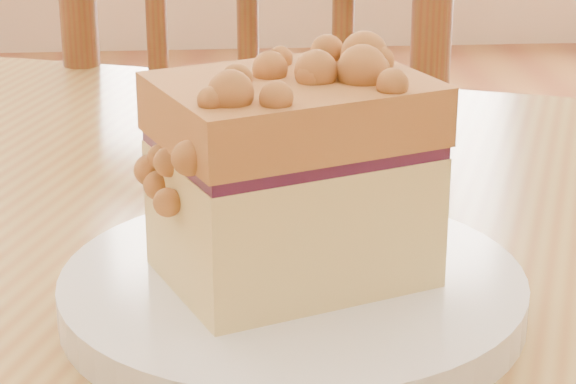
# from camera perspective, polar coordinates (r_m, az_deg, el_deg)

# --- Properties ---
(cafe_chair_main) EXTENTS (0.52, 0.52, 0.91)m
(cafe_chair_main) POSITION_cam_1_polar(r_m,az_deg,el_deg) (1.26, 0.12, -5.48)
(cafe_chair_main) COLOR brown
(cafe_chair_main) RESTS_ON ground
(plate) EXTENTS (0.24, 0.24, 0.02)m
(plate) POSITION_cam_1_polar(r_m,az_deg,el_deg) (0.58, 0.23, -5.15)
(plate) COLOR white
(plate) RESTS_ON cafe_table_main
(cake_slice) EXTENTS (0.15, 0.13, 0.12)m
(cake_slice) POSITION_cam_1_polar(r_m,az_deg,el_deg) (0.55, 0.25, 1.18)
(cake_slice) COLOR tan
(cake_slice) RESTS_ON plate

